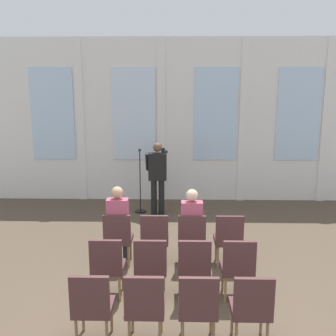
{
  "coord_description": "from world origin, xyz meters",
  "views": [
    {
      "loc": [
        0.05,
        -4.79,
        3.09
      ],
      "look_at": [
        -0.12,
        2.95,
        1.42
      ],
      "focal_mm": 42.67,
      "sensor_mm": 36.0,
      "label": 1
    }
  ],
  "objects_px": {
    "chair_r2_c2": "(198,305)",
    "chair_r0_c3": "(229,237)",
    "speaker": "(158,173)",
    "chair_r0_c2": "(192,236)",
    "chair_r2_c3": "(251,305)",
    "chair_r0_c0": "(118,236)",
    "chair_r2_c1": "(145,304)",
    "chair_r0_c1": "(155,236)",
    "mic_stand": "(140,198)",
    "chair_r1_c3": "(238,265)",
    "audience_r0_c2": "(192,223)",
    "chair_r1_c2": "(194,264)",
    "chair_r1_c1": "(151,264)",
    "chair_r2_c0": "(92,304)",
    "chair_r1_c0": "(107,264)",
    "audience_r0_c0": "(118,221)"
  },
  "relations": [
    {
      "from": "chair_r0_c3",
      "to": "chair_r2_c0",
      "type": "distance_m",
      "value": 2.83
    },
    {
      "from": "speaker",
      "to": "chair_r0_c2",
      "type": "relative_size",
      "value": 1.83
    },
    {
      "from": "chair_r1_c2",
      "to": "chair_r2_c2",
      "type": "height_order",
      "value": "same"
    },
    {
      "from": "chair_r0_c3",
      "to": "chair_r0_c1",
      "type": "bearing_deg",
      "value": 180.0
    },
    {
      "from": "speaker",
      "to": "chair_r1_c0",
      "type": "distance_m",
      "value": 3.87
    },
    {
      "from": "chair_r0_c2",
      "to": "chair_r2_c1",
      "type": "distance_m",
      "value": 2.21
    },
    {
      "from": "chair_r2_c2",
      "to": "chair_r2_c3",
      "type": "height_order",
      "value": "same"
    },
    {
      "from": "chair_r1_c1",
      "to": "chair_r2_c3",
      "type": "xyz_separation_m",
      "value": [
        1.25,
        -1.06,
        0.0
      ]
    },
    {
      "from": "mic_stand",
      "to": "chair_r0_c2",
      "type": "bearing_deg",
      "value": -68.69
    },
    {
      "from": "chair_r0_c0",
      "to": "chair_r0_c1",
      "type": "distance_m",
      "value": 0.62
    },
    {
      "from": "speaker",
      "to": "mic_stand",
      "type": "xyz_separation_m",
      "value": [
        -0.43,
        0.16,
        -0.67
      ]
    },
    {
      "from": "chair_r0_c2",
      "to": "chair_r1_c3",
      "type": "height_order",
      "value": "same"
    },
    {
      "from": "chair_r0_c3",
      "to": "chair_r2_c3",
      "type": "xyz_separation_m",
      "value": [
        0.0,
        -2.12,
        0.0
      ]
    },
    {
      "from": "chair_r1_c3",
      "to": "chair_r2_c2",
      "type": "distance_m",
      "value": 1.23
    },
    {
      "from": "chair_r0_c3",
      "to": "chair_r1_c0",
      "type": "bearing_deg",
      "value": -150.51
    },
    {
      "from": "speaker",
      "to": "chair_r2_c2",
      "type": "relative_size",
      "value": 1.83
    },
    {
      "from": "speaker",
      "to": "chair_r2_c0",
      "type": "xyz_separation_m",
      "value": [
        -0.54,
        -4.86,
        -0.47
      ]
    },
    {
      "from": "chair_r1_c1",
      "to": "chair_r1_c2",
      "type": "height_order",
      "value": "same"
    },
    {
      "from": "chair_r0_c2",
      "to": "audience_r0_c2",
      "type": "bearing_deg",
      "value": 90.0
    },
    {
      "from": "chair_r0_c0",
      "to": "chair_r1_c3",
      "type": "bearing_deg",
      "value": -29.49
    },
    {
      "from": "audience_r0_c2",
      "to": "mic_stand",
      "type": "bearing_deg",
      "value": 111.86
    },
    {
      "from": "chair_r0_c0",
      "to": "chair_r1_c1",
      "type": "xyz_separation_m",
      "value": [
        0.62,
        -1.06,
        0.0
      ]
    },
    {
      "from": "speaker",
      "to": "chair_r0_c0",
      "type": "bearing_deg",
      "value": -101.2
    },
    {
      "from": "speaker",
      "to": "chair_r2_c3",
      "type": "xyz_separation_m",
      "value": [
        1.33,
        -4.86,
        -0.47
      ]
    },
    {
      "from": "chair_r1_c3",
      "to": "chair_r1_c0",
      "type": "bearing_deg",
      "value": 180.0
    },
    {
      "from": "chair_r0_c1",
      "to": "chair_r0_c2",
      "type": "distance_m",
      "value": 0.62
    },
    {
      "from": "chair_r0_c3",
      "to": "chair_r1_c1",
      "type": "distance_m",
      "value": 1.64
    },
    {
      "from": "speaker",
      "to": "chair_r0_c1",
      "type": "relative_size",
      "value": 1.83
    },
    {
      "from": "chair_r2_c2",
      "to": "chair_r0_c3",
      "type": "bearing_deg",
      "value": 73.58
    },
    {
      "from": "audience_r0_c0",
      "to": "chair_r1_c3",
      "type": "relative_size",
      "value": 1.48
    },
    {
      "from": "chair_r1_c0",
      "to": "chair_r1_c2",
      "type": "height_order",
      "value": "same"
    },
    {
      "from": "chair_r0_c0",
      "to": "chair_r2_c0",
      "type": "bearing_deg",
      "value": -90.0
    },
    {
      "from": "chair_r0_c3",
      "to": "chair_r1_c1",
      "type": "height_order",
      "value": "same"
    },
    {
      "from": "chair_r2_c3",
      "to": "chair_r0_c0",
      "type": "bearing_deg",
      "value": 131.48
    },
    {
      "from": "chair_r0_c2",
      "to": "chair_r2_c3",
      "type": "relative_size",
      "value": 1.0
    },
    {
      "from": "speaker",
      "to": "chair_r2_c1",
      "type": "relative_size",
      "value": 1.83
    },
    {
      "from": "audience_r0_c2",
      "to": "chair_r2_c3",
      "type": "distance_m",
      "value": 2.29
    },
    {
      "from": "audience_r0_c0",
      "to": "chair_r0_c1",
      "type": "bearing_deg",
      "value": -7.12
    },
    {
      "from": "mic_stand",
      "to": "chair_r1_c3",
      "type": "distance_m",
      "value": 4.34
    },
    {
      "from": "chair_r2_c1",
      "to": "chair_r0_c3",
      "type": "bearing_deg",
      "value": 59.49
    },
    {
      "from": "speaker",
      "to": "chair_r0_c3",
      "type": "relative_size",
      "value": 1.83
    },
    {
      "from": "mic_stand",
      "to": "chair_r1_c3",
      "type": "xyz_separation_m",
      "value": [
        1.76,
        -3.96,
        0.2
      ]
    },
    {
      "from": "chair_r0_c1",
      "to": "audience_r0_c2",
      "type": "xyz_separation_m",
      "value": [
        0.62,
        0.08,
        0.21
      ]
    },
    {
      "from": "chair_r0_c2",
      "to": "chair_r2_c1",
      "type": "relative_size",
      "value": 1.0
    },
    {
      "from": "chair_r2_c1",
      "to": "chair_r2_c3",
      "type": "xyz_separation_m",
      "value": [
        1.25,
        0.0,
        0.0
      ]
    },
    {
      "from": "chair_r0_c0",
      "to": "audience_r0_c0",
      "type": "xyz_separation_m",
      "value": [
        -0.0,
        0.08,
        0.23
      ]
    },
    {
      "from": "chair_r2_c3",
      "to": "chair_r2_c1",
      "type": "bearing_deg",
      "value": 180.0
    },
    {
      "from": "audience_r0_c0",
      "to": "chair_r2_c1",
      "type": "relative_size",
      "value": 1.48
    },
    {
      "from": "chair_r1_c2",
      "to": "chair_r2_c3",
      "type": "distance_m",
      "value": 1.23
    },
    {
      "from": "chair_r0_c3",
      "to": "speaker",
      "type": "bearing_deg",
      "value": 115.86
    }
  ]
}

